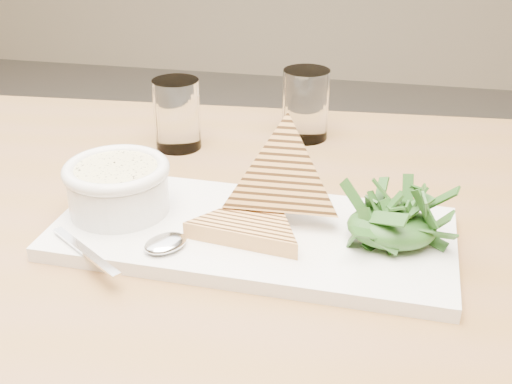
% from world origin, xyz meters
% --- Properties ---
extents(table_top, '(1.26, 0.89, 0.04)m').
position_xyz_m(table_top, '(-0.01, 0.01, 0.73)').
color(table_top, brown).
rests_on(table_top, ground).
extents(table_leg_bl, '(0.06, 0.06, 0.71)m').
position_xyz_m(table_leg_bl, '(-0.57, 0.36, 0.35)').
color(table_leg_bl, brown).
rests_on(table_leg_bl, ground).
extents(platter, '(0.45, 0.21, 0.02)m').
position_xyz_m(platter, '(0.04, -0.01, 0.76)').
color(platter, white).
rests_on(platter, table_top).
extents(soup_bowl, '(0.11, 0.11, 0.05)m').
position_xyz_m(soup_bowl, '(-0.11, -0.00, 0.79)').
color(soup_bowl, white).
rests_on(soup_bowl, platter).
extents(soup, '(0.10, 0.10, 0.01)m').
position_xyz_m(soup, '(-0.11, -0.00, 0.82)').
color(soup, beige).
rests_on(soup, soup_bowl).
extents(bowl_rim, '(0.12, 0.12, 0.01)m').
position_xyz_m(bowl_rim, '(-0.11, -0.00, 0.82)').
color(bowl_rim, white).
rests_on(bowl_rim, soup_bowl).
extents(sandwich_flat, '(0.17, 0.17, 0.02)m').
position_xyz_m(sandwich_flat, '(0.04, -0.02, 0.77)').
color(sandwich_flat, tan).
rests_on(sandwich_flat, platter).
extents(sandwich_lean, '(0.15, 0.15, 0.17)m').
position_xyz_m(sandwich_lean, '(0.07, 0.02, 0.81)').
color(sandwich_lean, tan).
rests_on(sandwich_lean, sandwich_flat).
extents(salad_base, '(0.09, 0.07, 0.04)m').
position_xyz_m(salad_base, '(0.19, -0.01, 0.78)').
color(salad_base, '#194B18').
rests_on(salad_base, platter).
extents(arugula_pile, '(0.11, 0.10, 0.05)m').
position_xyz_m(arugula_pile, '(0.19, -0.01, 0.79)').
color(arugula_pile, '#2F511F').
rests_on(arugula_pile, platter).
extents(spoon_bowl, '(0.06, 0.06, 0.01)m').
position_xyz_m(spoon_bowl, '(-0.04, -0.07, 0.77)').
color(spoon_bowl, silver).
rests_on(spoon_bowl, platter).
extents(spoon_handle, '(0.10, 0.08, 0.00)m').
position_xyz_m(spoon_handle, '(-0.11, -0.10, 0.77)').
color(spoon_handle, silver).
rests_on(spoon_handle, platter).
extents(glass_near, '(0.07, 0.07, 0.10)m').
position_xyz_m(glass_near, '(-0.12, 0.22, 0.80)').
color(glass_near, white).
rests_on(glass_near, table_top).
extents(glass_far, '(0.07, 0.07, 0.11)m').
position_xyz_m(glass_far, '(0.06, 0.30, 0.80)').
color(glass_far, white).
rests_on(glass_far, table_top).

